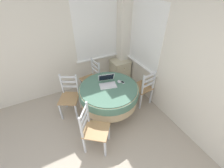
{
  "coord_description": "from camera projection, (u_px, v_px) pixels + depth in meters",
  "views": [
    {
      "loc": [
        0.12,
        -0.66,
        2.59
      ],
      "look_at": [
        1.3,
        1.65,
        0.66
      ],
      "focal_mm": 24.0,
      "sensor_mm": 36.0,
      "label": 1
    }
  ],
  "objects": [
    {
      "name": "round_dining_table",
      "position": [
        109.0,
        93.0,
        3.12
      ],
      "size": [
        1.22,
        1.22,
        0.73
      ],
      "color": "#4C3D2D",
      "rests_on": "ground_plane"
    },
    {
      "name": "corner_room_shell",
      "position": [
        110.0,
        56.0,
        2.95
      ],
      "size": [
        4.52,
        4.63,
        2.55
      ],
      "color": "silver",
      "rests_on": "ground_plane"
    },
    {
      "name": "computer_mouse",
      "position": [
        119.0,
        82.0,
        3.13
      ],
      "size": [
        0.07,
        0.1,
        0.05
      ],
      "color": "silver",
      "rests_on": "round_dining_table"
    },
    {
      "name": "dining_chair_camera_near",
      "position": [
        94.0,
        130.0,
        2.54
      ],
      "size": [
        0.56,
        0.56,
        0.92
      ],
      "color": "#A87F51",
      "rests_on": "ground_plane"
    },
    {
      "name": "laptop",
      "position": [
        107.0,
        83.0,
        3.07
      ],
      "size": [
        0.4,
        0.37,
        0.21
      ],
      "color": "silver",
      "rests_on": "round_dining_table"
    },
    {
      "name": "dining_chair_near_back_window",
      "position": [
        92.0,
        79.0,
        3.78
      ],
      "size": [
        0.47,
        0.45,
        0.92
      ],
      "color": "#A87F51",
      "rests_on": "ground_plane"
    },
    {
      "name": "dining_chair_left_flank",
      "position": [
        70.0,
        97.0,
        3.22
      ],
      "size": [
        0.54,
        0.55,
        0.92
      ],
      "color": "#A87F51",
      "rests_on": "ground_plane"
    },
    {
      "name": "dining_chair_near_right_window",
      "position": [
        143.0,
        88.0,
        3.47
      ],
      "size": [
        0.43,
        0.46,
        0.92
      ],
      "color": "#A87F51",
      "rests_on": "ground_plane"
    },
    {
      "name": "cell_phone",
      "position": [
        122.0,
        82.0,
        3.16
      ],
      "size": [
        0.07,
        0.12,
        0.01
      ],
      "color": "#B2B7BC",
      "rests_on": "round_dining_table"
    },
    {
      "name": "corner_cabinet",
      "position": [
        120.0,
        71.0,
        4.29
      ],
      "size": [
        0.49,
        0.46,
        0.66
      ],
      "color": "beige",
      "rests_on": "ground_plane"
    }
  ]
}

